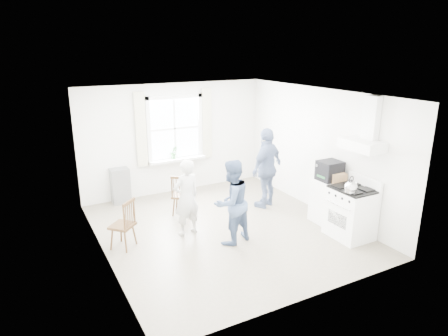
# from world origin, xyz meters

# --- Properties ---
(room_shell) EXTENTS (4.62, 5.12, 2.64)m
(room_shell) POSITION_xyz_m (0.00, 0.00, 1.30)
(room_shell) COLOR gray
(room_shell) RESTS_ON ground
(window_assembly) EXTENTS (1.88, 0.24, 1.70)m
(window_assembly) POSITION_xyz_m (0.00, 2.45, 1.46)
(window_assembly) COLOR white
(window_assembly) RESTS_ON room_shell
(range_hood) EXTENTS (0.45, 0.76, 0.94)m
(range_hood) POSITION_xyz_m (2.07, -1.35, 1.90)
(range_hood) COLOR white
(range_hood) RESTS_ON room_shell
(shelf_unit) EXTENTS (0.40, 0.30, 0.80)m
(shelf_unit) POSITION_xyz_m (-1.40, 2.33, 0.40)
(shelf_unit) COLOR gray
(shelf_unit) RESTS_ON ground
(gas_stove) EXTENTS (0.68, 0.76, 1.12)m
(gas_stove) POSITION_xyz_m (1.91, -1.35, 0.48)
(gas_stove) COLOR white
(gas_stove) RESTS_ON ground
(kettle) EXTENTS (0.22, 0.22, 0.32)m
(kettle) POSITION_xyz_m (1.68, -1.50, 1.05)
(kettle) COLOR silver
(kettle) RESTS_ON gas_stove
(low_cabinet) EXTENTS (0.50, 0.55, 0.90)m
(low_cabinet) POSITION_xyz_m (1.98, -0.65, 0.45)
(low_cabinet) COLOR white
(low_cabinet) RESTS_ON ground
(stereo_stack) EXTENTS (0.43, 0.38, 0.38)m
(stereo_stack) POSITION_xyz_m (1.95, -0.68, 1.09)
(stereo_stack) COLOR black
(stereo_stack) RESTS_ON low_cabinet
(cardboard_box) EXTENTS (0.33, 0.27, 0.19)m
(cardboard_box) POSITION_xyz_m (2.00, -0.86, 0.99)
(cardboard_box) COLOR #957048
(cardboard_box) RESTS_ON low_cabinet
(windsor_chair_a) EXTENTS (0.53, 0.53, 0.90)m
(windsor_chair_a) POSITION_xyz_m (-1.83, 0.14, 0.55)
(windsor_chair_a) COLOR #412915
(windsor_chair_a) RESTS_ON ground
(windsor_chair_b) EXTENTS (0.52, 0.51, 0.89)m
(windsor_chair_b) POSITION_xyz_m (-0.48, 1.02, 0.54)
(windsor_chair_b) COLOR #412915
(windsor_chair_b) RESTS_ON ground
(person_left) EXTENTS (0.62, 0.62, 1.46)m
(person_left) POSITION_xyz_m (-0.70, 0.17, 0.73)
(person_left) COLOR silver
(person_left) RESTS_ON ground
(person_mid) EXTENTS (0.91, 0.91, 1.54)m
(person_mid) POSITION_xyz_m (-0.13, -0.51, 0.77)
(person_mid) COLOR #465C83
(person_mid) RESTS_ON ground
(person_right) EXTENTS (1.36, 1.36, 1.76)m
(person_right) POSITION_xyz_m (1.38, 0.62, 0.88)
(person_right) COLOR navy
(person_right) RESTS_ON ground
(potted_plant) EXTENTS (0.20, 0.20, 0.31)m
(potted_plant) POSITION_xyz_m (-0.08, 2.36, 1.00)
(potted_plant) COLOR #2E672F
(potted_plant) RESTS_ON window_assembly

